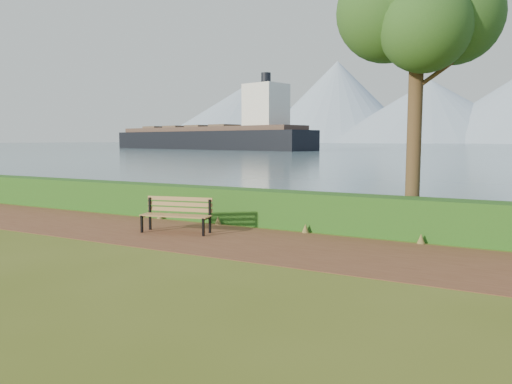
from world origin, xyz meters
The scene contains 8 objects.
ground centered at (0.00, 0.00, 0.00)m, with size 140.00×140.00×0.00m, color #4C5819.
path centered at (0.00, 0.30, 0.01)m, with size 40.00×3.40×0.01m, color brown.
hedge centered at (0.00, 2.60, 0.50)m, with size 32.00×0.85×1.00m, color #184313.
water centered at (0.00, 260.00, 0.01)m, with size 700.00×510.00×0.00m, color #476273.
mountains centered at (-9.17, 406.05, 27.70)m, with size 585.00×190.00×70.00m.
bench centered at (-1.38, 0.53, 0.53)m, with size 1.91×0.92×0.92m.
tree centered at (4.03, 3.25, 5.78)m, with size 3.97×3.25×7.77m.
cargo_ship centered at (-61.94, 94.08, 2.82)m, with size 62.76×24.17×18.88m.
Camera 1 is at (6.54, -9.81, 2.42)m, focal length 35.00 mm.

